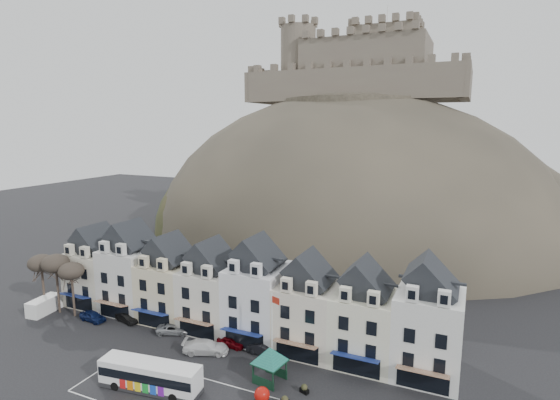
# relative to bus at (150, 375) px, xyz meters

# --- Properties ---
(ground) EXTENTS (300.00, 300.00, 0.00)m
(ground) POSITION_rel_bus_xyz_m (1.46, -1.11, -1.67)
(ground) COLOR black
(ground) RESTS_ON ground
(coach_bay_markings) EXTENTS (22.00, 7.50, 0.01)m
(coach_bay_markings) POSITION_rel_bus_xyz_m (3.46, 0.14, -1.67)
(coach_bay_markings) COLOR silver
(coach_bay_markings) RESTS_ON ground
(townhouse_terrace) EXTENTS (54.40, 9.35, 11.80)m
(townhouse_terrace) POSITION_rel_bus_xyz_m (1.60, 14.86, 3.63)
(townhouse_terrace) COLOR beige
(townhouse_terrace) RESTS_ON ground
(castle_hill) EXTENTS (100.00, 76.00, 68.00)m
(castle_hill) POSITION_rel_bus_xyz_m (2.71, 67.85, -1.56)
(castle_hill) COLOR #343028
(castle_hill) RESTS_ON ground
(castle) EXTENTS (50.20, 22.20, 22.00)m
(castle) POSITION_rel_bus_xyz_m (1.96, 74.83, 38.53)
(castle) COLOR #67594E
(castle) RESTS_ON ground
(tree_left_far) EXTENTS (3.61, 3.61, 8.24)m
(tree_left_far) POSITION_rel_bus_xyz_m (-27.54, 9.39, 5.23)
(tree_left_far) COLOR #31261F
(tree_left_far) RESTS_ON ground
(tree_left_mid) EXTENTS (3.78, 3.78, 8.64)m
(tree_left_mid) POSITION_rel_bus_xyz_m (-24.54, 9.39, 5.57)
(tree_left_mid) COLOR #31261F
(tree_left_mid) RESTS_ON ground
(tree_left_near) EXTENTS (3.43, 3.43, 7.84)m
(tree_left_near) POSITION_rel_bus_xyz_m (-21.54, 9.39, 4.89)
(tree_left_near) COLOR #31261F
(tree_left_near) RESTS_ON ground
(bus) EXTENTS (10.92, 3.83, 3.02)m
(bus) POSITION_rel_bus_xyz_m (0.00, 0.00, 0.00)
(bus) COLOR #262628
(bus) RESTS_ON ground
(bus_shelter) EXTENTS (6.00, 6.00, 3.86)m
(bus_shelter) POSITION_rel_bus_xyz_m (10.43, 6.28, 1.33)
(bus_shelter) COLOR black
(bus_shelter) RESTS_ON ground
(red_buoy) EXTENTS (1.64, 1.64, 1.87)m
(red_buoy) POSITION_rel_bus_xyz_m (11.46, 2.38, -0.71)
(red_buoy) COLOR black
(red_buoy) RESTS_ON ground
(flagpole) EXTENTS (1.18, 0.52, 8.66)m
(flagpole) POSITION_rel_bus_xyz_m (9.55, 8.86, 3.28)
(flagpole) COLOR silver
(flagpole) RESTS_ON ground
(white_van) EXTENTS (2.67, 5.00, 2.18)m
(white_van) POSITION_rel_bus_xyz_m (-26.39, 8.39, -0.58)
(white_van) COLOR white
(white_van) RESTS_ON ground
(planter_east) EXTENTS (1.04, 0.78, 0.94)m
(planter_east) POSITION_rel_bus_xyz_m (14.46, 5.89, -1.22)
(planter_east) COLOR black
(planter_east) RESTS_ON ground
(car_navy) EXTENTS (4.26, 2.06, 1.40)m
(car_navy) POSITION_rel_bus_xyz_m (-17.96, 9.26, -0.97)
(car_navy) COLOR #0D1945
(car_navy) RESTS_ON ground
(car_black) EXTENTS (4.02, 2.15, 1.26)m
(car_black) POSITION_rel_bus_xyz_m (-13.34, 10.89, -1.04)
(car_black) COLOR black
(car_black) RESTS_ON ground
(car_silver) EXTENTS (4.85, 3.62, 1.24)m
(car_silver) POSITION_rel_bus_xyz_m (-5.48, 10.89, -1.05)
(car_silver) COLOR #96999D
(car_silver) RESTS_ON ground
(car_white) EXTENTS (5.80, 3.98, 1.56)m
(car_white) POSITION_rel_bus_xyz_m (1.06, 8.39, -0.89)
(car_white) COLOR white
(car_white) RESTS_ON ground
(car_maroon) EXTENTS (3.60, 1.48, 1.22)m
(car_maroon) POSITION_rel_bus_xyz_m (3.02, 10.89, -1.06)
(car_maroon) COLOR #54040A
(car_maroon) RESTS_ON ground
(car_charcoal) EXTENTS (4.11, 1.58, 1.34)m
(car_charcoal) POSITION_rel_bus_xyz_m (7.46, 10.89, -1.00)
(car_charcoal) COLOR black
(car_charcoal) RESTS_ON ground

